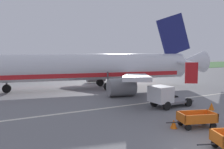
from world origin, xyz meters
TOP-DOWN VIEW (x-y plane):
  - grass_strip at (0.00, 57.93)m, footprint 220.00×28.00m
  - apron_stripe at (0.00, 11.49)m, footprint 120.00×0.36m
  - airplane at (3.17, 22.79)m, footprint 37.47×30.28m
  - baggage_cart_third_in_row at (2.57, 3.38)m, footprint 3.61×2.10m
  - service_truck_beside_carts at (4.48, 9.07)m, footprint 4.48×2.22m
  - traffic_cone_near_plane at (0.98, 3.97)m, footprint 0.48×0.48m
  - traffic_cone_mid_apron at (7.70, 6.29)m, footprint 0.52×0.52m

SIDE VIEW (x-z plane):
  - apron_stripe at x=0.00m, z-range 0.00..0.01m
  - grass_strip at x=0.00m, z-range 0.00..0.06m
  - traffic_cone_near_plane at x=0.98m, z-range 0.00..0.63m
  - traffic_cone_mid_apron at x=7.70m, z-range 0.00..0.68m
  - baggage_cart_third_in_row at x=2.57m, z-range 0.07..1.14m
  - service_truck_beside_carts at x=4.48m, z-range 0.05..2.15m
  - airplane at x=3.17m, z-range -2.62..8.72m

